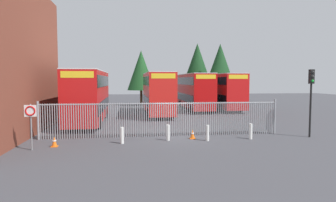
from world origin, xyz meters
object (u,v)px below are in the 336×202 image
object	(u,v)px
double_decker_bus_far_back	(194,90)
bollard_far_right	(251,131)
double_decker_bus_behind_fence_right	(222,90)
double_decker_bus_near_gate	(89,94)
double_decker_bus_behind_fence_left	(157,92)
bollard_near_right	(207,133)
traffic_cone_mid_forecourt	(192,134)
bollard_center_front	(168,133)
traffic_light_kerbside	(311,90)
speed_limit_sign_post	(31,116)
traffic_cone_by_gate	(54,142)
bollard_near_left	(122,135)

from	to	relation	value
double_decker_bus_far_back	bollard_far_right	xyz separation A→B (m)	(-0.56, -18.07, -1.95)
double_decker_bus_behind_fence_right	bollard_far_right	size ratio (longest dim) A/B	11.38
double_decker_bus_near_gate	double_decker_bus_far_back	distance (m)	14.96
double_decker_bus_behind_fence_left	bollard_near_right	size ratio (longest dim) A/B	11.38
bollard_far_right	traffic_cone_mid_forecourt	xyz separation A→B (m)	(-3.53, 0.55, -0.19)
bollard_center_front	traffic_light_kerbside	bearing A→B (deg)	-1.09
double_decker_bus_behind_fence_left	bollard_near_right	xyz separation A→B (m)	(1.64, -13.91, -1.95)
bollard_far_right	speed_limit_sign_post	distance (m)	12.55
traffic_cone_by_gate	double_decker_bus_behind_fence_right	bearing A→B (deg)	50.31
bollard_near_left	speed_limit_sign_post	size ratio (longest dim) A/B	0.40
bollard_far_right	bollard_center_front	bearing A→B (deg)	177.32
double_decker_bus_behind_fence_right	bollard_near_right	bearing A→B (deg)	-110.68
double_decker_bus_near_gate	traffic_cone_mid_forecourt	bearing A→B (deg)	-46.94
double_decker_bus_far_back	traffic_cone_by_gate	distance (m)	22.29
double_decker_bus_behind_fence_left	traffic_light_kerbside	distance (m)	16.07
double_decker_bus_behind_fence_left	speed_limit_sign_post	size ratio (longest dim) A/B	4.50
double_decker_bus_far_back	double_decker_bus_behind_fence_left	bearing A→B (deg)	-139.05
double_decker_bus_near_gate	double_decker_bus_behind_fence_left	bearing A→B (deg)	40.65
bollard_center_front	traffic_cone_mid_forecourt	size ratio (longest dim) A/B	1.61
bollard_near_left	bollard_far_right	distance (m)	7.83
speed_limit_sign_post	double_decker_bus_behind_fence_right	bearing A→B (deg)	49.55
double_decker_bus_behind_fence_left	bollard_near_left	size ratio (longest dim) A/B	11.38
speed_limit_sign_post	double_decker_bus_behind_fence_left	bearing A→B (deg)	61.87
bollard_far_right	double_decker_bus_far_back	bearing A→B (deg)	88.23
double_decker_bus_near_gate	traffic_cone_by_gate	size ratio (longest dim) A/B	18.32
traffic_cone_by_gate	speed_limit_sign_post	bearing A→B (deg)	-146.39
bollard_center_front	traffic_light_kerbside	xyz separation A→B (m)	(9.08, -0.17, 2.51)
double_decker_bus_far_back	traffic_cone_by_gate	world-z (taller)	double_decker_bus_far_back
double_decker_bus_far_back	traffic_light_kerbside	size ratio (longest dim) A/B	2.51
traffic_cone_mid_forecourt	bollard_far_right	bearing A→B (deg)	-8.93
double_decker_bus_behind_fence_left	traffic_cone_mid_forecourt	distance (m)	13.40
bollard_center_front	traffic_cone_mid_forecourt	world-z (taller)	bollard_center_front
bollard_near_left	traffic_light_kerbside	world-z (taller)	traffic_light_kerbside
bollard_near_left	bollard_center_front	distance (m)	2.77
speed_limit_sign_post	bollard_far_right	bearing A→B (deg)	5.67
double_decker_bus_behind_fence_left	bollard_center_front	distance (m)	13.67
double_decker_bus_near_gate	bollard_far_right	world-z (taller)	double_decker_bus_near_gate
bollard_far_right	bollard_near_right	bearing A→B (deg)	-176.71
double_decker_bus_far_back	speed_limit_sign_post	size ratio (longest dim) A/B	4.50
bollard_near_left	double_decker_bus_behind_fence_right	bearing A→B (deg)	57.03
double_decker_bus_behind_fence_left	bollard_far_right	size ratio (longest dim) A/B	11.38
bollard_far_right	bollard_near_left	bearing A→B (deg)	-178.17
double_decker_bus_near_gate	bollard_near_left	size ratio (longest dim) A/B	11.38
bollard_near_left	bollard_far_right	bearing A→B (deg)	1.83
traffic_cone_by_gate	bollard_far_right	bearing A→B (deg)	2.92
double_decker_bus_behind_fence_right	speed_limit_sign_post	bearing A→B (deg)	-130.45
bollard_far_right	speed_limit_sign_post	world-z (taller)	speed_limit_sign_post
double_decker_bus_behind_fence_left	traffic_light_kerbside	size ratio (longest dim) A/B	2.51
bollard_near_left	bollard_center_front	world-z (taller)	same
traffic_light_kerbside	traffic_cone_by_gate	bearing A→B (deg)	-177.59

